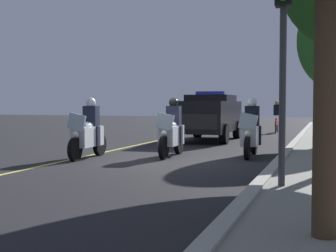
% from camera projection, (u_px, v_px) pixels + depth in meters
% --- Properties ---
extents(ground_plane, '(80.00, 80.00, 0.00)m').
position_uv_depth(ground_plane, '(164.00, 158.00, 13.20)').
color(ground_plane, black).
extents(curb_strip, '(48.00, 0.24, 0.15)m').
position_uv_depth(curb_strip, '(280.00, 160.00, 12.15)').
color(curb_strip, '#9E9B93').
rests_on(curb_strip, ground).
extents(lane_stripe_center, '(48.00, 0.12, 0.01)m').
position_uv_depth(lane_stripe_center, '(90.00, 155.00, 13.96)').
color(lane_stripe_center, '#E0D14C').
rests_on(lane_stripe_center, ground).
extents(police_motorcycle_lead_left, '(2.14, 0.57, 1.72)m').
position_uv_depth(police_motorcycle_lead_left, '(88.00, 134.00, 13.20)').
color(police_motorcycle_lead_left, black).
rests_on(police_motorcycle_lead_left, ground).
extents(police_motorcycle_lead_right, '(2.14, 0.57, 1.72)m').
position_uv_depth(police_motorcycle_lead_right, '(172.00, 133.00, 13.64)').
color(police_motorcycle_lead_right, black).
rests_on(police_motorcycle_lead_right, ground).
extents(police_motorcycle_trailing, '(2.14, 0.57, 1.72)m').
position_uv_depth(police_motorcycle_trailing, '(251.00, 133.00, 13.56)').
color(police_motorcycle_trailing, black).
rests_on(police_motorcycle_trailing, ground).
extents(police_suv, '(4.95, 2.18, 2.05)m').
position_uv_depth(police_suv, '(210.00, 115.00, 19.47)').
color(police_suv, black).
rests_on(police_suv, ground).
extents(cyclist_background, '(1.76, 0.33, 1.69)m').
position_uv_depth(cyclist_background, '(277.00, 117.00, 24.42)').
color(cyclist_background, black).
rests_on(cyclist_background, ground).
extents(traffic_light, '(0.38, 0.28, 4.01)m').
position_uv_depth(traffic_light, '(283.00, 19.00, 8.10)').
color(traffic_light, '#38383D').
rests_on(traffic_light, sidewalk_strip).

